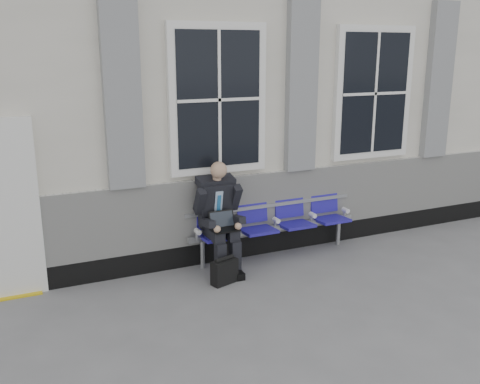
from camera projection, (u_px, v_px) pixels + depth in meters
name	position (u px, v px, depth m)	size (l,w,h in m)	color
ground	(410.00, 273.00, 7.12)	(70.00, 70.00, 0.00)	slate
station_building	(286.00, 88.00, 9.60)	(14.40, 4.40, 4.49)	silver
bench	(274.00, 219.00, 7.61)	(2.60, 0.47, 0.91)	#9EA0A3
businessman	(219.00, 213.00, 7.06)	(0.61, 0.81, 1.48)	black
briefcase	(224.00, 271.00, 6.77)	(0.38, 0.25, 0.36)	black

